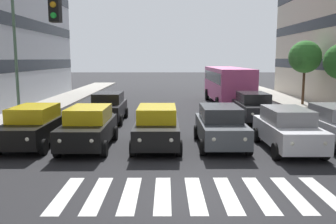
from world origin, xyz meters
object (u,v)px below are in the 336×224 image
(bus_behind_traffic, at_px, (227,82))
(car_row2_1, at_px, (253,107))
(car_2, at_px, (220,126))
(street_tree_3, at_px, (305,57))
(car_5, at_px, (33,126))
(car_row2_0, at_px, (108,107))
(car_4, at_px, (89,127))
(car_3, at_px, (157,126))
(street_lamp_right, at_px, (21,38))
(car_1, at_px, (287,129))

(bus_behind_traffic, bearing_deg, car_row2_1, 91.61)
(car_2, bearing_deg, street_tree_3, -122.90)
(car_5, relative_size, street_tree_3, 0.89)
(car_row2_1, bearing_deg, car_row2_0, -0.46)
(car_4, height_order, car_row2_1, same)
(car_3, bearing_deg, car_5, -1.81)
(car_2, distance_m, street_lamp_right, 12.01)
(street_lamp_right, bearing_deg, car_1, 156.69)
(car_4, xyz_separation_m, street_lamp_right, (4.65, -5.11, 3.96))
(car_row2_1, bearing_deg, car_5, 29.14)
(car_row2_0, bearing_deg, car_5, 70.10)
(car_2, bearing_deg, car_4, 2.33)
(car_2, bearing_deg, street_lamp_right, -25.49)
(car_1, height_order, car_3, same)
(car_2, xyz_separation_m, car_row2_0, (5.79, -6.18, 0.00))
(car_1, relative_size, street_tree_3, 0.89)
(car_2, bearing_deg, car_3, 2.58)
(car_1, height_order, car_2, same)
(car_5, bearing_deg, street_tree_3, -141.58)
(car_1, height_order, car_5, same)
(car_5, xyz_separation_m, car_row2_1, (-10.89, -6.07, 0.00))
(car_5, bearing_deg, car_row2_1, -150.86)
(car_2, height_order, bus_behind_traffic, bus_behind_traffic)
(car_1, relative_size, car_row2_1, 1.00)
(car_row2_0, height_order, bus_behind_traffic, bus_behind_traffic)
(car_2, height_order, car_row2_0, same)
(bus_behind_traffic, bearing_deg, street_lamp_right, 36.03)
(car_row2_1, distance_m, street_tree_3, 9.47)
(street_tree_3, bearing_deg, car_2, 57.10)
(car_2, xyz_separation_m, car_5, (8.01, -0.04, 0.00))
(car_5, bearing_deg, car_1, 176.16)
(car_row2_1, bearing_deg, street_lamp_right, 5.38)
(car_3, relative_size, bus_behind_traffic, 0.42)
(car_3, height_order, car_4, same)
(car_row2_1, xyz_separation_m, street_lamp_right, (13.11, 1.23, 3.96))
(car_5, distance_m, bus_behind_traffic, 17.79)
(car_2, relative_size, street_tree_3, 0.89)
(car_5, height_order, street_tree_3, street_tree_3)
(car_1, xyz_separation_m, car_4, (8.24, -0.44, 0.00))
(car_1, distance_m, street_lamp_right, 14.58)
(car_1, bearing_deg, car_3, -5.84)
(car_5, bearing_deg, car_row2_0, -109.90)
(car_4, distance_m, street_lamp_right, 7.96)
(car_5, bearing_deg, car_4, 173.58)
(car_4, height_order, street_tree_3, street_tree_3)
(street_lamp_right, bearing_deg, car_row2_1, -174.62)
(car_4, xyz_separation_m, car_row2_1, (-8.47, -6.34, 0.00))
(car_5, height_order, car_row2_1, same)
(car_2, xyz_separation_m, car_3, (2.72, 0.12, 0.00))
(car_1, xyz_separation_m, street_lamp_right, (12.88, -5.55, 3.96))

